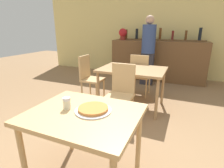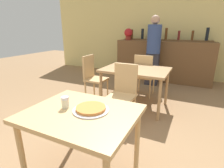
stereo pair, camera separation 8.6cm
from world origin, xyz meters
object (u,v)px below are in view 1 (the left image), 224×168
chair_far_side_back (140,73)px  cheese_shaker (67,103)px  pizza_tray (93,109)px  chair_far_side_front (121,90)px  person_standing (148,48)px  chair_far_side_left (89,75)px  potted_plant (123,33)px

chair_far_side_back → cheese_shaker: size_ratio=8.51×
chair_far_side_back → pizza_tray: bearing=94.5°
chair_far_side_front → person_standing: person_standing is taller
chair_far_side_front → pizza_tray: size_ratio=2.84×
chair_far_side_left → potted_plant: bearing=0.2°
pizza_tray → cheese_shaker: size_ratio=3.00×
chair_far_side_left → chair_far_side_front: bearing=-122.3°
chair_far_side_back → chair_far_side_left: bearing=32.3°
cheese_shaker → potted_plant: bearing=102.7°
chair_far_side_front → cheese_shaker: (-0.05, -1.27, 0.28)m
person_standing → cheese_shaker: bearing=-90.2°
person_standing → chair_far_side_left: bearing=-120.3°
potted_plant → chair_far_side_back: bearing=-57.3°
chair_far_side_front → chair_far_side_back: size_ratio=1.00×
chair_far_side_front → potted_plant: potted_plant is taller
pizza_tray → potted_plant: (-1.12, 3.83, 0.53)m
chair_far_side_left → pizza_tray: size_ratio=2.84×
pizza_tray → chair_far_side_back: bearing=94.5°
chair_far_side_back → chair_far_side_left: size_ratio=1.00×
chair_far_side_back → potted_plant: (-0.93, 1.45, 0.77)m
chair_far_side_front → person_standing: 2.13m
chair_far_side_back → person_standing: size_ratio=0.53×
chair_far_side_front → pizza_tray: (0.19, -1.22, 0.24)m
person_standing → potted_plant: bearing=149.1°
chair_far_side_left → person_standing: person_standing is taller
chair_far_side_front → potted_plant: 2.88m
chair_far_side_front → pizza_tray: chair_far_side_front is taller
pizza_tray → potted_plant: size_ratio=0.99×
chair_far_side_back → potted_plant: potted_plant is taller
chair_far_side_front → cheese_shaker: bearing=-92.4°
chair_far_side_left → person_standing: (0.88, 1.50, 0.43)m
cheese_shaker → person_standing: 3.36m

